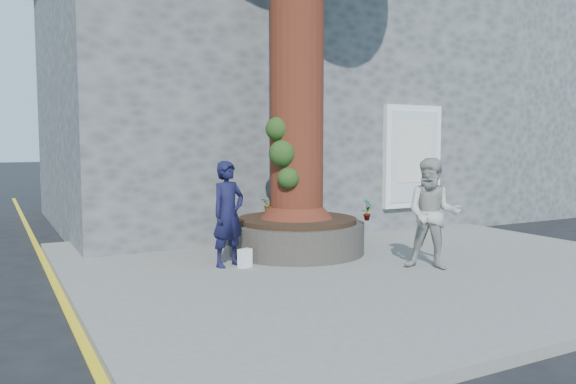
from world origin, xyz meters
name	(u,v)px	position (x,y,z in m)	size (l,w,h in m)	color
ground	(317,292)	(0.00, 0.00, 0.00)	(120.00, 120.00, 0.00)	black
pavement	(364,263)	(1.50, 1.00, 0.06)	(9.00, 8.00, 0.12)	slate
yellow_line	(64,304)	(-3.05, 1.00, 0.00)	(0.10, 30.00, 0.01)	yellow
stone_shop	(257,99)	(2.50, 7.20, 3.16)	(10.30, 8.30, 6.30)	#4A4C4F
neighbour_shop	(477,113)	(10.50, 7.20, 3.00)	(6.00, 8.00, 6.00)	#4A4C4F
planter	(297,236)	(0.80, 2.00, 0.41)	(2.30, 2.30, 0.60)	black
man	(228,214)	(-0.63, 1.55, 0.92)	(0.58, 0.38, 1.60)	black
woman	(433,214)	(1.96, -0.06, 0.95)	(0.80, 0.63, 1.65)	#A7A6A0
shopping_bag	(245,258)	(-0.45, 1.35, 0.26)	(0.20, 0.12, 0.28)	white
plant_a	(367,209)	(1.65, 1.15, 0.91)	(0.20, 0.14, 0.38)	gray
plant_b	(314,199)	(1.65, 2.85, 0.93)	(0.23, 0.22, 0.41)	gray
plant_c	(231,206)	(-0.05, 2.85, 0.89)	(0.19, 0.19, 0.34)	gray
plant_d	(270,204)	(0.65, 2.72, 0.89)	(0.31, 0.27, 0.34)	gray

